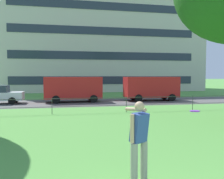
{
  "coord_description": "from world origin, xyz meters",
  "views": [
    {
      "loc": [
        -1.56,
        -2.4,
        2.36
      ],
      "look_at": [
        0.41,
        7.66,
        1.77
      ],
      "focal_mm": 38.64,
      "sensor_mm": 36.0,
      "label": 1
    }
  ],
  "objects_px": {
    "panel_van_far_right": "(73,88)",
    "panel_van_left": "(151,87)",
    "person_thrower": "(139,138)",
    "frisbee": "(195,111)",
    "apartment_building_background": "(98,38)"
  },
  "relations": [
    {
      "from": "panel_van_far_right",
      "to": "apartment_building_background",
      "type": "bearing_deg",
      "value": 75.57
    },
    {
      "from": "panel_van_far_right",
      "to": "panel_van_left",
      "type": "distance_m",
      "value": 7.28
    },
    {
      "from": "apartment_building_background",
      "to": "frisbee",
      "type": "bearing_deg",
      "value": -93.63
    },
    {
      "from": "person_thrower",
      "to": "apartment_building_background",
      "type": "xyz_separation_m",
      "value": [
        4.12,
        35.99,
        7.79
      ]
    },
    {
      "from": "person_thrower",
      "to": "frisbee",
      "type": "relative_size",
      "value": 5.27
    },
    {
      "from": "panel_van_far_right",
      "to": "panel_van_left",
      "type": "bearing_deg",
      "value": -0.99
    },
    {
      "from": "frisbee",
      "to": "panel_van_left",
      "type": "relative_size",
      "value": 0.07
    },
    {
      "from": "panel_van_far_right",
      "to": "panel_van_left",
      "type": "height_order",
      "value": "same"
    },
    {
      "from": "person_thrower",
      "to": "panel_van_left",
      "type": "bearing_deg",
      "value": 68.76
    },
    {
      "from": "person_thrower",
      "to": "panel_van_left",
      "type": "distance_m",
      "value": 17.73
    },
    {
      "from": "panel_van_far_right",
      "to": "apartment_building_background",
      "type": "distance_m",
      "value": 21.33
    },
    {
      "from": "person_thrower",
      "to": "apartment_building_background",
      "type": "relative_size",
      "value": 0.06
    },
    {
      "from": "panel_van_left",
      "to": "frisbee",
      "type": "bearing_deg",
      "value": -106.2
    },
    {
      "from": "frisbee",
      "to": "panel_van_far_right",
      "type": "relative_size",
      "value": 0.07
    },
    {
      "from": "frisbee",
      "to": "apartment_building_background",
      "type": "distance_m",
      "value": 35.89
    }
  ]
}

